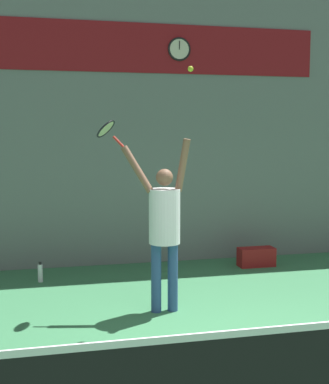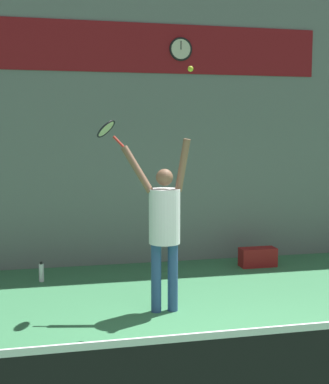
% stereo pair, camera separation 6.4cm
% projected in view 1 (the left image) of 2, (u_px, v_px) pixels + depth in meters
% --- Properties ---
extents(ground_plane, '(18.00, 18.00, 0.00)m').
position_uv_depth(ground_plane, '(276.00, 380.00, 4.94)').
color(ground_plane, '#387A4C').
extents(back_wall, '(18.00, 0.10, 5.00)m').
position_uv_depth(back_wall, '(162.00, 120.00, 9.25)').
color(back_wall, slate).
rests_on(back_wall, ground_plane).
extents(sponsor_banner, '(5.49, 0.02, 0.82)m').
position_uv_depth(sponsor_banner, '(163.00, 49.00, 9.06)').
color(sponsor_banner, maroon).
extents(scoreboard_clock, '(0.40, 0.04, 0.40)m').
position_uv_depth(scoreboard_clock, '(179.00, 49.00, 9.11)').
color(scoreboard_clock, beige).
extents(tennis_player, '(0.86, 0.50, 2.21)m').
position_uv_depth(tennis_player, '(164.00, 222.00, 6.73)').
color(tennis_player, '#2D4C7F').
rests_on(tennis_player, ground_plane).
extents(tennis_racket, '(0.40, 0.38, 0.36)m').
position_uv_depth(tennis_racket, '(107.00, 130.00, 6.79)').
color(tennis_racket, red).
extents(tennis_ball, '(0.07, 0.07, 0.07)m').
position_uv_depth(tennis_ball, '(191.00, 69.00, 6.48)').
color(tennis_ball, '#CCDB2D').
extents(water_bottle, '(0.08, 0.08, 0.31)m').
position_uv_depth(water_bottle, '(40.00, 273.00, 8.18)').
color(water_bottle, silver).
rests_on(water_bottle, ground_plane).
extents(equipment_bag, '(0.62, 0.27, 0.32)m').
position_uv_depth(equipment_bag, '(256.00, 257.00, 9.15)').
color(equipment_bag, maroon).
rests_on(equipment_bag, ground_plane).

